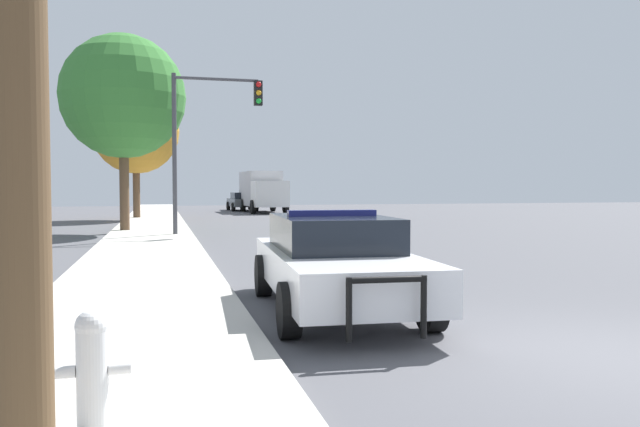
{
  "coord_description": "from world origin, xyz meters",
  "views": [
    {
      "loc": [
        -4.75,
        -5.61,
        1.84
      ],
      "look_at": [
        -0.55,
        10.74,
        1.1
      ],
      "focal_mm": 35.0,
      "sensor_mm": 36.0,
      "label": 1
    }
  ],
  "objects_px": {
    "traffic_cone": "(10,367)",
    "tree_sidewalk_far": "(136,131)",
    "tree_sidewalk_mid": "(123,97)",
    "car_background_distant": "(242,201)",
    "fire_hydrant": "(92,366)",
    "traffic_light": "(208,123)",
    "police_car": "(335,260)",
    "box_truck": "(262,190)"
  },
  "relations": [
    {
      "from": "traffic_light",
      "to": "tree_sidewalk_far",
      "type": "bearing_deg",
      "value": 103.02
    },
    {
      "from": "tree_sidewalk_mid",
      "to": "car_background_distant",
      "type": "bearing_deg",
      "value": 71.24
    },
    {
      "from": "traffic_light",
      "to": "tree_sidewalk_far",
      "type": "distance_m",
      "value": 13.16
    },
    {
      "from": "police_car",
      "to": "tree_sidewalk_far",
      "type": "relative_size",
      "value": 0.71
    },
    {
      "from": "police_car",
      "to": "box_truck",
      "type": "relative_size",
      "value": 0.73
    },
    {
      "from": "police_car",
      "to": "fire_hydrant",
      "type": "height_order",
      "value": "police_car"
    },
    {
      "from": "box_truck",
      "to": "tree_sidewalk_far",
      "type": "height_order",
      "value": "tree_sidewalk_far"
    },
    {
      "from": "tree_sidewalk_mid",
      "to": "traffic_light",
      "type": "bearing_deg",
      "value": -40.73
    },
    {
      "from": "car_background_distant",
      "to": "box_truck",
      "type": "xyz_separation_m",
      "value": [
        0.97,
        -3.61,
        0.85
      ]
    },
    {
      "from": "box_truck",
      "to": "tree_sidewalk_far",
      "type": "relative_size",
      "value": 0.97
    },
    {
      "from": "car_background_distant",
      "to": "tree_sidewalk_far",
      "type": "relative_size",
      "value": 0.65
    },
    {
      "from": "box_truck",
      "to": "tree_sidewalk_mid",
      "type": "xyz_separation_m",
      "value": [
        -8.35,
        -18.11,
        3.74
      ]
    },
    {
      "from": "box_truck",
      "to": "tree_sidewalk_far",
      "type": "bearing_deg",
      "value": 41.85
    },
    {
      "from": "car_background_distant",
      "to": "tree_sidewalk_far",
      "type": "bearing_deg",
      "value": -123.71
    },
    {
      "from": "tree_sidewalk_far",
      "to": "fire_hydrant",
      "type": "bearing_deg",
      "value": -88.55
    },
    {
      "from": "fire_hydrant",
      "to": "car_background_distant",
      "type": "distance_m",
      "value": 43.18
    },
    {
      "from": "police_car",
      "to": "traffic_light",
      "type": "bearing_deg",
      "value": -83.55
    },
    {
      "from": "police_car",
      "to": "car_background_distant",
      "type": "distance_m",
      "value": 38.58
    },
    {
      "from": "traffic_light",
      "to": "tree_sidewalk_mid",
      "type": "height_order",
      "value": "tree_sidewalk_mid"
    },
    {
      "from": "police_car",
      "to": "traffic_cone",
      "type": "xyz_separation_m",
      "value": [
        -3.65,
        -3.48,
        -0.34
      ]
    },
    {
      "from": "car_background_distant",
      "to": "traffic_cone",
      "type": "height_order",
      "value": "car_background_distant"
    },
    {
      "from": "traffic_cone",
      "to": "tree_sidewalk_far",
      "type": "bearing_deg",
      "value": 90.17
    },
    {
      "from": "box_truck",
      "to": "tree_sidewalk_mid",
      "type": "bearing_deg",
      "value": 63.21
    },
    {
      "from": "police_car",
      "to": "tree_sidewalk_far",
      "type": "height_order",
      "value": "tree_sidewalk_far"
    },
    {
      "from": "tree_sidewalk_mid",
      "to": "traffic_cone",
      "type": "distance_m",
      "value": 20.77
    },
    {
      "from": "tree_sidewalk_far",
      "to": "traffic_light",
      "type": "bearing_deg",
      "value": -76.98
    },
    {
      "from": "fire_hydrant",
      "to": "tree_sidewalk_mid",
      "type": "distance_m",
      "value": 21.52
    },
    {
      "from": "tree_sidewalk_mid",
      "to": "traffic_cone",
      "type": "relative_size",
      "value": 13.66
    },
    {
      "from": "box_truck",
      "to": "traffic_cone",
      "type": "relative_size",
      "value": 12.34
    },
    {
      "from": "police_car",
      "to": "tree_sidewalk_mid",
      "type": "xyz_separation_m",
      "value": [
        -3.84,
        16.7,
        4.57
      ]
    },
    {
      "from": "tree_sidewalk_far",
      "to": "traffic_cone",
      "type": "distance_m",
      "value": 30.67
    },
    {
      "from": "police_car",
      "to": "tree_sidewalk_mid",
      "type": "bearing_deg",
      "value": -73.79
    },
    {
      "from": "car_background_distant",
      "to": "tree_sidewalk_mid",
      "type": "xyz_separation_m",
      "value": [
        -7.38,
        -21.72,
        4.59
      ]
    },
    {
      "from": "fire_hydrant",
      "to": "traffic_light",
      "type": "relative_size",
      "value": 0.15
    },
    {
      "from": "car_background_distant",
      "to": "police_car",
      "type": "bearing_deg",
      "value": -96.75
    },
    {
      "from": "traffic_light",
      "to": "car_background_distant",
      "type": "xyz_separation_m",
      "value": [
        4.32,
        24.35,
        -3.38
      ]
    },
    {
      "from": "police_car",
      "to": "car_background_distant",
      "type": "relative_size",
      "value": 1.1
    },
    {
      "from": "tree_sidewalk_far",
      "to": "traffic_cone",
      "type": "relative_size",
      "value": 12.72
    },
    {
      "from": "police_car",
      "to": "fire_hydrant",
      "type": "relative_size",
      "value": 5.93
    },
    {
      "from": "fire_hydrant",
      "to": "traffic_cone",
      "type": "relative_size",
      "value": 1.53
    },
    {
      "from": "police_car",
      "to": "tree_sidewalk_far",
      "type": "distance_m",
      "value": 27.44
    },
    {
      "from": "fire_hydrant",
      "to": "tree_sidewalk_far",
      "type": "distance_m",
      "value": 31.44
    }
  ]
}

